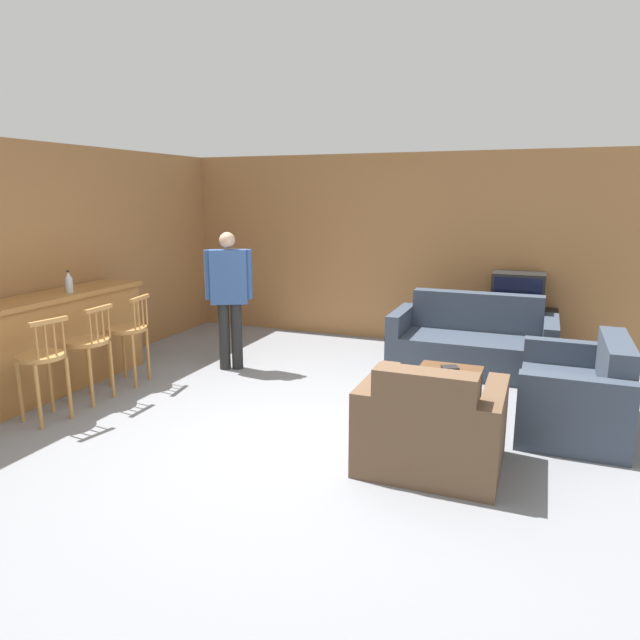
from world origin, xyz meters
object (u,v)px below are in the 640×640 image
at_px(bottle, 69,282).
at_px(bar_chair_far, 129,335).
at_px(tv_unit, 515,333).
at_px(armchair_near, 431,429).
at_px(couch_far, 472,344).
at_px(loveseat_right, 577,396).
at_px(bar_chair_mid, 89,348).
at_px(coffee_table, 446,381).
at_px(tv, 518,291).
at_px(book_on_table, 450,368).
at_px(person_by_window, 229,293).
at_px(bar_chair_near, 43,363).

bearing_deg(bottle, bar_chair_far, 26.73).
distance_m(bar_chair_far, tv_unit, 4.72).
distance_m(armchair_near, bottle, 4.10).
relative_size(couch_far, loveseat_right, 1.36).
distance_m(bar_chair_mid, bottle, 0.85).
bearing_deg(tv_unit, armchair_near, -96.98).
relative_size(armchair_near, loveseat_right, 0.76).
distance_m(loveseat_right, coffee_table, 1.15).
distance_m(bar_chair_far, tv, 4.73).
xyz_separation_m(bar_chair_far, book_on_table, (3.38, 0.62, -0.17)).
distance_m(couch_far, armchair_near, 2.70).
distance_m(tv_unit, person_by_window, 3.66).
distance_m(bar_chair_mid, coffee_table, 3.53).
distance_m(bar_chair_mid, tv_unit, 5.08).
xyz_separation_m(loveseat_right, tv_unit, (-0.64, 2.23, 0.01)).
height_order(bottle, book_on_table, bottle).
xyz_separation_m(couch_far, tv, (0.44, 0.75, 0.55)).
relative_size(bottle, book_on_table, 1.18).
bearing_deg(tv_unit, book_on_table, -103.75).
xyz_separation_m(couch_far, tv_unit, (0.44, 0.76, 0.01)).
xyz_separation_m(coffee_table, tv_unit, (0.50, 2.28, 0.00)).
distance_m(bar_chair_near, person_by_window, 2.20).
relative_size(coffee_table, tv_unit, 0.92).
xyz_separation_m(bar_chair_far, coffee_table, (3.38, 0.40, -0.24)).
height_order(bar_chair_mid, armchair_near, bar_chair_mid).
bearing_deg(bar_chair_mid, loveseat_right, 12.94).
relative_size(tv_unit, book_on_table, 5.03).
bearing_deg(book_on_table, person_by_window, 174.53).
height_order(tv, person_by_window, person_by_window).
relative_size(bar_chair_mid, armchair_near, 0.94).
xyz_separation_m(bar_chair_near, bar_chair_far, (0.00, 1.16, 0.00)).
bearing_deg(loveseat_right, bar_chair_near, -160.44).
relative_size(bar_chair_far, tv_unit, 0.99).
bearing_deg(couch_far, coffee_table, -92.22).
bearing_deg(bar_chair_mid, person_by_window, 62.52).
height_order(bar_chair_mid, coffee_table, bar_chair_mid).
distance_m(tv, book_on_table, 2.16).
xyz_separation_m(bottle, book_on_table, (3.90, 0.88, -0.76)).
bearing_deg(bar_chair_far, person_by_window, 48.90).
bearing_deg(couch_far, bar_chair_mid, -143.89).
bearing_deg(coffee_table, bar_chair_near, -155.28).
bearing_deg(bar_chair_near, tv_unit, 44.62).
xyz_separation_m(loveseat_right, tv, (-0.64, 2.22, 0.56)).
relative_size(tv, person_by_window, 0.39).
bearing_deg(loveseat_right, tv_unit, 106.12).
bearing_deg(bottle, person_by_window, 41.57).
relative_size(loveseat_right, coffee_table, 1.51).
relative_size(loveseat_right, book_on_table, 6.99).
height_order(tv, bottle, bottle).
relative_size(coffee_table, bottle, 3.95).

